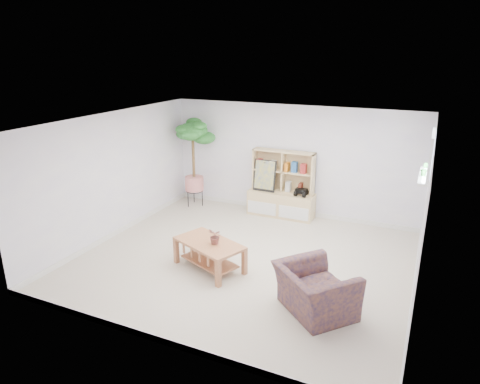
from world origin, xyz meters
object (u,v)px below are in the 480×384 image
at_px(coffee_table, 209,255).
at_px(floor_tree, 194,163).
at_px(storage_unit, 282,184).
at_px(armchair, 315,287).

relative_size(coffee_table, floor_tree, 0.58).
height_order(coffee_table, floor_tree, floor_tree).
xyz_separation_m(storage_unit, floor_tree, (-2.07, -0.19, 0.29)).
relative_size(storage_unit, floor_tree, 0.71).
distance_m(floor_tree, armchair, 4.85).
bearing_deg(coffee_table, storage_unit, 106.03).
height_order(coffee_table, armchair, armchair).
xyz_separation_m(storage_unit, coffee_table, (-0.29, -2.77, -0.48)).
relative_size(storage_unit, armchair, 1.42).
distance_m(coffee_table, floor_tree, 3.22).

